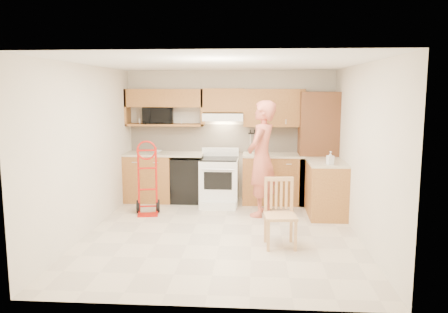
# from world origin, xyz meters

# --- Properties ---
(floor) EXTENTS (4.00, 4.50, 0.02)m
(floor) POSITION_xyz_m (0.00, 0.00, -0.01)
(floor) COLOR beige
(floor) RESTS_ON ground
(ceiling) EXTENTS (4.00, 4.50, 0.02)m
(ceiling) POSITION_xyz_m (0.00, 0.00, 2.51)
(ceiling) COLOR white
(ceiling) RESTS_ON ground
(wall_back) EXTENTS (4.00, 0.02, 2.50)m
(wall_back) POSITION_xyz_m (0.00, 2.26, 1.25)
(wall_back) COLOR beige
(wall_back) RESTS_ON ground
(wall_front) EXTENTS (4.00, 0.02, 2.50)m
(wall_front) POSITION_xyz_m (0.00, -2.26, 1.25)
(wall_front) COLOR beige
(wall_front) RESTS_ON ground
(wall_left) EXTENTS (0.02, 4.50, 2.50)m
(wall_left) POSITION_xyz_m (-2.01, 0.00, 1.25)
(wall_left) COLOR beige
(wall_left) RESTS_ON ground
(wall_right) EXTENTS (0.02, 4.50, 2.50)m
(wall_right) POSITION_xyz_m (2.01, 0.00, 1.25)
(wall_right) COLOR beige
(wall_right) RESTS_ON ground
(backsplash) EXTENTS (3.92, 0.03, 0.55)m
(backsplash) POSITION_xyz_m (0.00, 2.23, 1.20)
(backsplash) COLOR beige
(backsplash) RESTS_ON wall_back
(lower_cab_left) EXTENTS (0.90, 0.60, 0.90)m
(lower_cab_left) POSITION_xyz_m (-1.55, 1.95, 0.45)
(lower_cab_left) COLOR #AB7636
(lower_cab_left) RESTS_ON ground
(dishwasher) EXTENTS (0.60, 0.60, 0.85)m
(dishwasher) POSITION_xyz_m (-0.80, 1.95, 0.42)
(dishwasher) COLOR black
(dishwasher) RESTS_ON ground
(lower_cab_right) EXTENTS (1.14, 0.60, 0.90)m
(lower_cab_right) POSITION_xyz_m (0.83, 1.95, 0.45)
(lower_cab_right) COLOR #AB7636
(lower_cab_right) RESTS_ON ground
(countertop_left) EXTENTS (1.50, 0.63, 0.04)m
(countertop_left) POSITION_xyz_m (-1.25, 1.95, 0.92)
(countertop_left) COLOR #BEAF89
(countertop_left) RESTS_ON lower_cab_left
(countertop_right) EXTENTS (1.14, 0.63, 0.04)m
(countertop_right) POSITION_xyz_m (0.83, 1.95, 0.92)
(countertop_right) COLOR #BEAF89
(countertop_right) RESTS_ON lower_cab_right
(cab_return_right) EXTENTS (0.60, 1.00, 0.90)m
(cab_return_right) POSITION_xyz_m (1.70, 1.15, 0.45)
(cab_return_right) COLOR #AB7636
(cab_return_right) RESTS_ON ground
(countertop_return) EXTENTS (0.63, 1.00, 0.04)m
(countertop_return) POSITION_xyz_m (1.70, 1.15, 0.92)
(countertop_return) COLOR #BEAF89
(countertop_return) RESTS_ON cab_return_right
(pantry_tall) EXTENTS (0.70, 0.60, 2.10)m
(pantry_tall) POSITION_xyz_m (1.65, 1.95, 1.05)
(pantry_tall) COLOR brown
(pantry_tall) RESTS_ON ground
(upper_cab_left) EXTENTS (1.50, 0.33, 0.34)m
(upper_cab_left) POSITION_xyz_m (-1.25, 2.08, 1.98)
(upper_cab_left) COLOR #AB7636
(upper_cab_left) RESTS_ON wall_back
(upper_shelf_mw) EXTENTS (1.50, 0.33, 0.04)m
(upper_shelf_mw) POSITION_xyz_m (-1.25, 2.08, 1.47)
(upper_shelf_mw) COLOR #AB7636
(upper_shelf_mw) RESTS_ON wall_back
(upper_cab_center) EXTENTS (0.76, 0.33, 0.44)m
(upper_cab_center) POSITION_xyz_m (-0.12, 2.08, 1.94)
(upper_cab_center) COLOR #AB7636
(upper_cab_center) RESTS_ON wall_back
(upper_cab_right) EXTENTS (1.14, 0.33, 0.70)m
(upper_cab_right) POSITION_xyz_m (0.83, 2.08, 1.80)
(upper_cab_right) COLOR #AB7636
(upper_cab_right) RESTS_ON wall_back
(range_hood) EXTENTS (0.76, 0.46, 0.14)m
(range_hood) POSITION_xyz_m (-0.12, 2.02, 1.63)
(range_hood) COLOR white
(range_hood) RESTS_ON wall_back
(knife_strip) EXTENTS (0.40, 0.05, 0.29)m
(knife_strip) POSITION_xyz_m (0.55, 2.21, 1.24)
(knife_strip) COLOR black
(knife_strip) RESTS_ON backsplash
(microwave) EXTENTS (0.62, 0.46, 0.32)m
(microwave) POSITION_xyz_m (-1.38, 2.08, 1.65)
(microwave) COLOR black
(microwave) RESTS_ON upper_shelf_mw
(range) EXTENTS (0.70, 0.93, 1.04)m
(range) POSITION_xyz_m (-0.18, 1.71, 0.52)
(range) COLOR white
(range) RESTS_ON ground
(person) EXTENTS (0.70, 0.84, 1.96)m
(person) POSITION_xyz_m (0.60, 1.09, 0.98)
(person) COLOR #C65F49
(person) RESTS_ON ground
(hand_truck) EXTENTS (0.53, 0.50, 1.16)m
(hand_truck) POSITION_xyz_m (-1.36, 1.00, 0.58)
(hand_truck) COLOR red
(hand_truck) RESTS_ON ground
(dining_chair) EXTENTS (0.46, 0.49, 0.94)m
(dining_chair) POSITION_xyz_m (0.84, -0.47, 0.47)
(dining_chair) COLOR #DEAD7E
(dining_chair) RESTS_ON ground
(soap_bottle) EXTENTS (0.12, 0.12, 0.21)m
(soap_bottle) POSITION_xyz_m (1.70, 0.82, 1.05)
(soap_bottle) COLOR white
(soap_bottle) RESTS_ON countertop_return
(bowl) EXTENTS (0.25, 0.25, 0.05)m
(bowl) POSITION_xyz_m (-1.41, 1.95, 0.96)
(bowl) COLOR white
(bowl) RESTS_ON countertop_left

